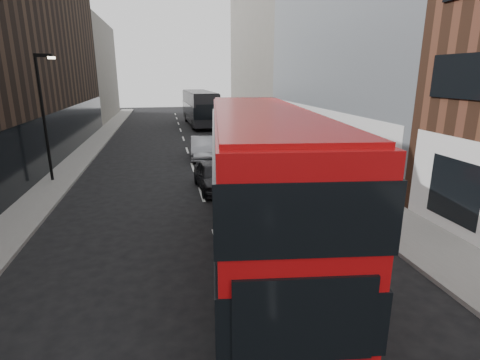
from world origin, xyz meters
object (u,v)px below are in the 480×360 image
grey_bus (200,107)px  car_b (202,148)px  street_lamp (44,110)px  red_bus (260,180)px  car_a (214,176)px  car_c (225,133)px

grey_bus → car_b: size_ratio=2.70×
street_lamp → grey_bus: bearing=65.6°
red_bus → car_b: 16.55m
car_b → red_bus: bearing=-84.6°
street_lamp → car_b: size_ratio=1.47×
street_lamp → car_a: street_lamp is taller
car_a → red_bus: bearing=-90.5°
street_lamp → grey_bus: size_ratio=0.54×
grey_bus → car_c: 11.19m
red_bus → car_b: red_bus is taller
street_lamp → red_bus: street_lamp is taller
grey_bus → car_a: bearing=-96.1°
grey_bus → car_a: (-1.82, -27.06, -1.44)m
grey_bus → car_a: 27.16m
grey_bus → car_b: grey_bus is taller
car_b → car_a: bearing=-86.8°
grey_bus → car_b: (-1.62, -18.93, -1.42)m
street_lamp → car_c: (12.15, 12.84, -3.57)m
car_b → car_c: (2.97, 7.94, -0.17)m
red_bus → car_c: red_bus is taller
red_bus → car_c: size_ratio=3.02×
red_bus → car_a: red_bus is taller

